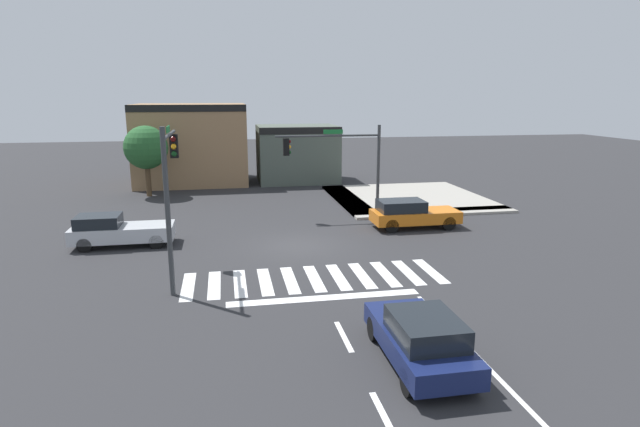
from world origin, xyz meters
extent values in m
plane|color=#2B2B2D|center=(0.00, 0.00, 0.00)|extent=(120.00, 120.00, 0.00)
cube|color=silver|center=(-4.76, -4.50, 0.00)|extent=(0.46, 2.98, 0.01)
cube|color=silver|center=(-3.81, -4.50, 0.00)|extent=(0.46, 2.98, 0.01)
cube|color=silver|center=(-2.86, -4.50, 0.00)|extent=(0.46, 2.98, 0.01)
cube|color=silver|center=(-1.90, -4.50, 0.00)|extent=(0.46, 2.98, 0.01)
cube|color=silver|center=(-0.95, -4.50, 0.00)|extent=(0.46, 2.98, 0.01)
cube|color=silver|center=(0.00, -4.50, 0.00)|extent=(0.46, 2.98, 0.01)
cube|color=silver|center=(0.95, -4.50, 0.00)|extent=(0.46, 2.98, 0.01)
cube|color=silver|center=(1.90, -4.50, 0.00)|extent=(0.46, 2.98, 0.01)
cube|color=silver|center=(2.86, -4.50, 0.00)|extent=(0.46, 2.98, 0.01)
cube|color=silver|center=(3.81, -4.50, 0.00)|extent=(0.46, 2.98, 0.01)
cube|color=silver|center=(4.76, -4.50, 0.00)|extent=(0.46, 2.98, 0.01)
cube|color=white|center=(0.00, -6.50, 0.00)|extent=(6.80, 0.50, 0.01)
cube|color=white|center=(0.00, -9.50, 0.00)|extent=(0.16, 2.00, 0.01)
cube|color=white|center=(0.00, -13.50, 0.00)|extent=(0.16, 2.00, 0.01)
cylinder|color=yellow|center=(1.60, -8.14, 0.00)|extent=(1.11, 1.11, 0.01)
cylinder|color=white|center=(1.35, -8.14, 0.01)|extent=(0.18, 0.18, 0.00)
cylinder|color=white|center=(1.85, -8.14, 0.01)|extent=(0.18, 0.18, 0.00)
cube|color=white|center=(1.60, -8.14, 0.01)|extent=(0.50, 0.04, 0.00)
cube|color=#9E998E|center=(9.00, 5.20, 0.07)|extent=(10.00, 1.60, 0.15)
cube|color=#9E998E|center=(4.80, 10.00, 0.07)|extent=(1.60, 10.00, 0.15)
cube|color=#9E998E|center=(9.00, 10.00, 0.07)|extent=(10.00, 10.00, 0.15)
cube|color=#93704C|center=(-5.75, 19.43, 3.11)|extent=(8.51, 6.87, 6.22)
cube|color=black|center=(-5.75, 16.20, 5.97)|extent=(8.51, 0.50, 0.50)
cube|color=#4C564C|center=(2.60, 18.52, 2.25)|extent=(6.31, 5.05, 4.50)
cube|color=black|center=(2.60, 16.20, 4.25)|extent=(6.31, 0.50, 0.50)
cylinder|color=#383A3D|center=(-5.23, -5.23, 2.96)|extent=(0.18, 0.18, 5.91)
cylinder|color=#383A3D|center=(-5.23, -3.11, 5.48)|extent=(0.12, 4.25, 0.12)
cube|color=black|center=(-5.23, -1.43, 4.91)|extent=(0.32, 0.32, 0.95)
sphere|color=#470A0A|center=(-5.23, -1.60, 5.20)|extent=(0.22, 0.22, 0.22)
sphere|color=orange|center=(-5.23, -1.60, 4.91)|extent=(0.22, 0.22, 0.22)
sphere|color=#0C3814|center=(-5.23, -1.60, 4.61)|extent=(0.22, 0.22, 0.22)
cube|color=#197233|center=(-5.23, -3.32, 5.70)|extent=(0.03, 1.10, 0.24)
cylinder|color=#383A3D|center=(5.45, 5.29, 2.64)|extent=(0.18, 0.18, 5.27)
cylinder|color=#383A3D|center=(2.49, 5.29, 4.70)|extent=(5.92, 0.12, 0.12)
cube|color=black|center=(0.14, 5.29, 4.12)|extent=(0.32, 0.32, 0.95)
sphere|color=#470A0A|center=(0.31, 5.29, 4.42)|extent=(0.22, 0.22, 0.22)
sphere|color=orange|center=(0.31, 5.29, 4.12)|extent=(0.22, 0.22, 0.22)
sphere|color=#0C3814|center=(0.31, 5.29, 3.83)|extent=(0.22, 0.22, 0.22)
cube|color=#197233|center=(2.78, 5.29, 4.92)|extent=(1.10, 0.03, 0.24)
cube|color=#141E4C|center=(1.61, -11.30, 0.60)|extent=(1.83, 4.27, 0.58)
cube|color=black|center=(1.61, -11.74, 1.18)|extent=(1.61, 2.07, 0.58)
cylinder|color=black|center=(0.81, -9.85, 0.34)|extent=(0.22, 0.68, 0.68)
cylinder|color=black|center=(2.41, -9.85, 0.34)|extent=(0.22, 0.68, 0.68)
cylinder|color=black|center=(0.81, -12.76, 0.34)|extent=(0.22, 0.68, 0.68)
cylinder|color=black|center=(2.41, -12.76, 0.34)|extent=(0.22, 0.68, 0.68)
cube|color=orange|center=(6.62, 2.23, 0.63)|extent=(4.59, 1.84, 0.62)
cube|color=black|center=(5.82, 2.23, 1.23)|extent=(2.38, 1.62, 0.58)
cylinder|color=black|center=(8.18, 3.04, 0.36)|extent=(0.72, 0.22, 0.72)
cylinder|color=black|center=(8.18, 1.42, 0.36)|extent=(0.72, 0.22, 0.72)
cylinder|color=black|center=(5.06, 3.04, 0.36)|extent=(0.72, 0.22, 0.72)
cylinder|color=black|center=(5.06, 1.42, 0.36)|extent=(0.72, 0.22, 0.72)
cube|color=#B7BABF|center=(-8.04, 1.54, 0.63)|extent=(4.60, 1.76, 0.68)
cube|color=black|center=(-9.09, 1.54, 1.24)|extent=(1.95, 1.55, 0.54)
cylinder|color=black|center=(-6.48, 2.31, 0.32)|extent=(0.65, 0.22, 0.65)
cylinder|color=black|center=(-6.48, 0.77, 0.32)|extent=(0.65, 0.22, 0.65)
cylinder|color=black|center=(-9.61, 2.31, 0.32)|extent=(0.65, 0.22, 0.65)
cylinder|color=black|center=(-9.61, 0.77, 0.32)|extent=(0.65, 0.22, 0.65)
cylinder|color=#4C3823|center=(-8.50, 14.00, 1.40)|extent=(0.36, 0.36, 2.80)
sphere|color=#235628|center=(-8.50, 14.00, 3.40)|extent=(2.98, 2.98, 2.98)
camera|label=1|loc=(-3.25, -23.17, 6.95)|focal=29.06mm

